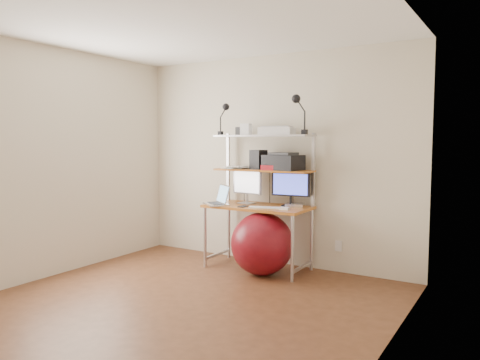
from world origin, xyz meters
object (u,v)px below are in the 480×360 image
object	(u,v)px
laptop	(219,200)
exercise_ball	(262,244)
printer	(283,162)
monitor_silver	(247,184)
monitor_black	(291,186)

from	to	relation	value
laptop	exercise_ball	size ratio (longest dim) A/B	0.61
laptop	printer	bearing A→B (deg)	60.42
monitor_silver	monitor_black	size ratio (longest dim) A/B	0.97
printer	exercise_ball	bearing A→B (deg)	-96.86
monitor_black	exercise_ball	size ratio (longest dim) A/B	0.65
monitor_silver	laptop	xyz separation A→B (m)	(-0.24, -0.23, -0.19)
laptop	printer	size ratio (longest dim) A/B	0.92
laptop	monitor_black	bearing A→B (deg)	59.78
monitor_silver	monitor_black	bearing A→B (deg)	14.35
monitor_silver	laptop	size ratio (longest dim) A/B	1.04
printer	exercise_ball	world-z (taller)	printer
monitor_silver	monitor_black	world-z (taller)	monitor_black
monitor_black	laptop	bearing A→B (deg)	-163.91
monitor_black	laptop	world-z (taller)	monitor_black
monitor_black	printer	xyz separation A→B (m)	(-0.08, -0.03, 0.28)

